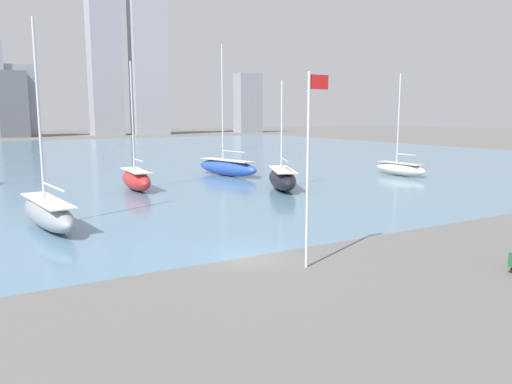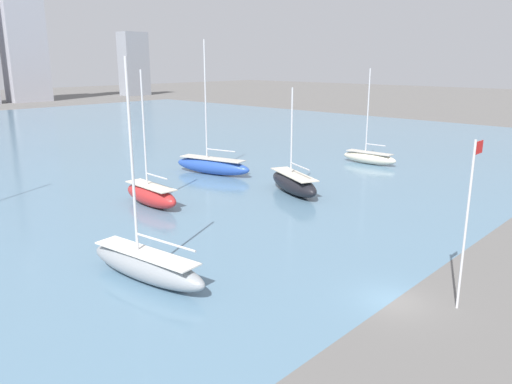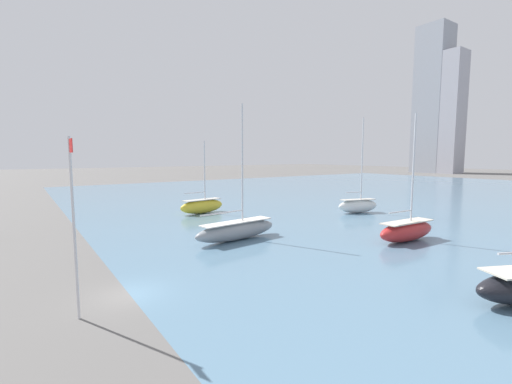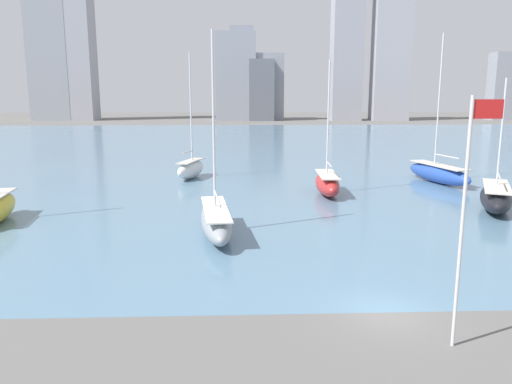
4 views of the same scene
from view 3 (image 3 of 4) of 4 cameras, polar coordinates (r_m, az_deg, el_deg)
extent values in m
plane|color=#605E5B|center=(24.16, -20.33, -15.73)|extent=(500.00, 500.00, 0.00)
cylinder|color=silver|center=(20.58, -28.05, -5.59)|extent=(0.14, 0.14, 9.83)
cube|color=red|center=(19.60, -28.48, 6.82)|extent=(1.10, 0.03, 0.70)
cube|color=#8E939E|center=(206.14, 27.33, 13.39)|extent=(14.60, 13.70, 74.93)
cube|color=#9E9EA8|center=(200.01, 29.39, 11.34)|extent=(13.02, 11.09, 59.79)
ellipsoid|color=#B72828|center=(38.89, 23.83, -5.99)|extent=(2.59, 8.10, 2.08)
cube|color=beige|center=(38.71, 23.89, -4.56)|extent=(2.13, 6.65, 0.10)
cube|color=#2D2D33|center=(39.01, 23.80, -6.81)|extent=(0.23, 1.45, 0.93)
cylinder|color=silver|center=(38.63, 24.75, 3.68)|extent=(0.18, 0.18, 11.00)
cylinder|color=silver|center=(37.56, 22.95, -3.05)|extent=(0.33, 3.57, 0.14)
ellipsoid|color=yellow|center=(53.19, -8.98, -2.37)|extent=(2.83, 7.63, 2.16)
cube|color=#BCB7AD|center=(53.05, -8.99, -1.27)|extent=(2.32, 6.26, 0.10)
cube|color=#2D2D33|center=(53.28, -8.97, -3.00)|extent=(0.33, 1.35, 0.97)
cylinder|color=silver|center=(52.98, -8.57, 3.61)|extent=(0.18, 0.18, 8.90)
cylinder|color=silver|center=(52.25, -10.17, -0.13)|extent=(0.61, 3.62, 0.14)
ellipsoid|color=gray|center=(36.21, -3.20, -6.44)|extent=(3.15, 10.28, 1.97)
cube|color=silver|center=(36.02, -3.21, -4.99)|extent=(2.59, 8.43, 0.10)
cube|color=#2D2D33|center=(36.33, -3.19, -7.27)|extent=(0.36, 1.83, 0.88)
cylinder|color=silver|center=(35.83, -2.30, 4.84)|extent=(0.18, 0.18, 12.17)
cylinder|color=silver|center=(34.73, -5.63, -3.49)|extent=(0.71, 5.19, 0.14)
ellipsoid|color=white|center=(55.33, 16.61, -2.25)|extent=(3.68, 6.97, 2.12)
cube|color=#BCB7AD|center=(55.20, 16.64, -1.21)|extent=(3.02, 5.71, 0.10)
cube|color=#2D2D33|center=(55.42, 16.59, -2.84)|extent=(0.51, 1.21, 0.95)
cylinder|color=silver|center=(55.08, 17.27, 5.31)|extent=(0.18, 0.18, 12.47)
cylinder|color=silver|center=(54.62, 15.98, -0.05)|extent=(0.90, 2.54, 0.14)
camera|label=1|loc=(39.08, -61.83, 1.31)|focal=35.00mm
camera|label=2|loc=(48.03, -43.94, 10.43)|focal=35.00mm
camera|label=4|loc=(32.73, -63.94, 4.53)|focal=35.00mm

